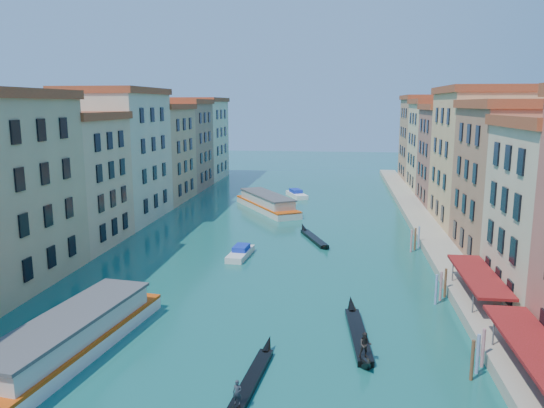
{
  "coord_description": "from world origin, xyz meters",
  "views": [
    {
      "loc": [
        9.3,
        -9.66,
        18.5
      ],
      "look_at": [
        1.77,
        48.78,
        7.34
      ],
      "focal_mm": 35.0,
      "sensor_mm": 36.0,
      "label": 1
    }
  ],
  "objects": [
    {
      "name": "left_bank_palazzos",
      "position": [
        -26.0,
        64.68,
        9.71
      ],
      "size": [
        12.8,
        128.4,
        21.0
      ],
      "color": "tan",
      "rests_on": "ground"
    },
    {
      "name": "right_bank_palazzos",
      "position": [
        30.0,
        65.0,
        9.75
      ],
      "size": [
        12.8,
        128.4,
        21.0
      ],
      "color": "#AA6046",
      "rests_on": "ground"
    },
    {
      "name": "quay",
      "position": [
        22.0,
        65.0,
        0.5
      ],
      "size": [
        4.0,
        140.0,
        1.0
      ],
      "primitive_type": "cube",
      "color": "#A29B83",
      "rests_on": "ground"
    },
    {
      "name": "restaurant_awnings",
      "position": [
        22.19,
        23.0,
        2.99
      ],
      "size": [
        3.2,
        44.55,
        3.12
      ],
      "color": "maroon",
      "rests_on": "ground"
    },
    {
      "name": "mooring_poles_right",
      "position": [
        19.1,
        28.8,
        1.3
      ],
      "size": [
        1.44,
        54.24,
        3.2
      ],
      "color": "brown",
      "rests_on": "ground"
    },
    {
      "name": "vaporetto_near",
      "position": [
        -10.39,
        25.11,
        1.36
      ],
      "size": [
        7.25,
        20.73,
        3.02
      ],
      "rotation": [
        0.0,
        0.0,
        -0.13
      ],
      "color": "white",
      "rests_on": "ground"
    },
    {
      "name": "vaporetto_far",
      "position": [
        -3.37,
        81.56,
        1.29
      ],
      "size": [
        13.68,
        18.85,
        2.87
      ],
      "rotation": [
        0.0,
        0.0,
        0.54
      ],
      "color": "silver",
      "rests_on": "ground"
    },
    {
      "name": "gondola_fore",
      "position": [
        3.76,
        22.9,
        0.36
      ],
      "size": [
        1.9,
        10.8,
        2.15
      ],
      "rotation": [
        0.0,
        0.0,
        -0.1
      ],
      "color": "black",
      "rests_on": "ground"
    },
    {
      "name": "gondola_right",
      "position": [
        11.1,
        30.45,
        0.5
      ],
      "size": [
        2.08,
        13.0,
        2.59
      ],
      "rotation": [
        0.0,
        0.0,
        0.08
      ],
      "color": "black",
      "rests_on": "ground"
    },
    {
      "name": "gondola_far",
      "position": [
        5.91,
        61.52,
        0.35
      ],
      "size": [
        5.19,
        11.76,
        1.73
      ],
      "rotation": [
        0.0,
        0.0,
        0.36
      ],
      "color": "black",
      "rests_on": "ground"
    },
    {
      "name": "motorboat_mid",
      "position": [
        -2.58,
        52.19,
        0.52
      ],
      "size": [
        2.56,
        6.6,
        1.34
      ],
      "rotation": [
        0.0,
        0.0,
        -0.08
      ],
      "color": "silver",
      "rests_on": "ground"
    },
    {
      "name": "motorboat_far",
      "position": [
        0.73,
        95.47,
        0.59
      ],
      "size": [
        5.05,
        7.67,
        1.52
      ],
      "rotation": [
        0.0,
        0.0,
        0.41
      ],
      "color": "white",
      "rests_on": "ground"
    }
  ]
}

